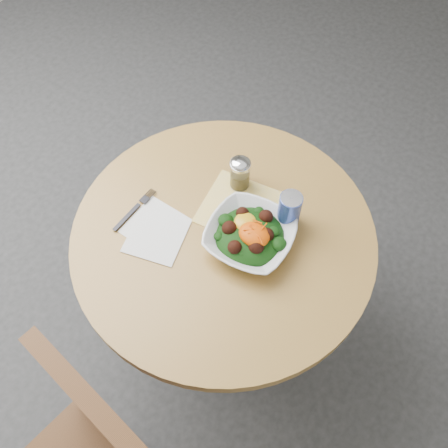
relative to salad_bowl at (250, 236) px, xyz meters
The scene contains 8 objects.
ground 0.79m from the salad_bowl, 166.22° to the right, with size 6.00×6.00×0.00m, color #2A2A2C.
table 0.25m from the salad_bowl, 166.22° to the right, with size 0.90×0.90×0.75m.
cloth_napkin 0.12m from the salad_bowl, 134.85° to the left, with size 0.23×0.22×0.00m, color #E2AD0B.
paper_napkins 0.28m from the salad_bowl, 151.98° to the right, with size 0.20×0.21×0.00m.
salad_bowl is the anchor object (origin of this frame).
fork 0.36m from the salad_bowl, 163.20° to the right, with size 0.02×0.18×0.00m.
spice_shaker 0.21m from the salad_bowl, 132.21° to the left, with size 0.06×0.06×0.12m.
beverage_can 0.14m from the salad_bowl, 65.92° to the left, with size 0.07×0.07×0.13m.
Camera 1 is at (0.44, -0.62, 2.01)m, focal length 40.00 mm.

